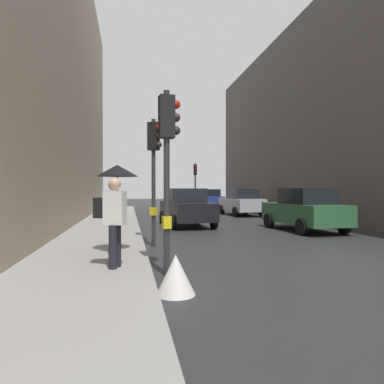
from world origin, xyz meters
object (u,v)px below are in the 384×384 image
car_green_estate (304,210)px  traffic_light_far_median (195,178)px  car_blue_van (208,199)px  car_dark_suv (186,207)px  warning_sign_triangle (176,275)px  car_silver_hatchback (241,202)px  pedestrian_with_umbrella (116,184)px  pedestrian_with_black_backpack (113,217)px  traffic_light_near_left (168,148)px  traffic_light_near_right (154,158)px

car_green_estate → traffic_light_far_median: bearing=97.2°
traffic_light_far_median → car_green_estate: size_ratio=0.90×
car_blue_van → car_dark_suv: same height
warning_sign_triangle → car_silver_hatchback: bearing=68.3°
car_silver_hatchback → car_dark_suv: size_ratio=0.99×
warning_sign_triangle → traffic_light_far_median: bearing=78.4°
pedestrian_with_umbrella → warning_sign_triangle: (1.04, -3.05, -1.52)m
car_blue_van → traffic_light_far_median: bearing=-118.2°
car_blue_van → pedestrian_with_black_backpack: 25.44m
car_blue_van → car_dark_suv: bearing=-106.7°
traffic_light_far_median → car_dark_suv: size_ratio=0.89×
car_green_estate → pedestrian_with_umbrella: bearing=-147.6°
traffic_light_near_left → car_silver_hatchback: (6.64, 15.42, -1.65)m
traffic_light_far_median → car_blue_van: (1.88, 3.50, -1.78)m
car_silver_hatchback → warning_sign_triangle: (-6.66, -16.73, -0.55)m
traffic_light_near_left → pedestrian_with_black_backpack: 1.74m
traffic_light_near_left → car_dark_suv: traffic_light_near_left is taller
car_blue_van → warning_sign_triangle: car_blue_van is taller
car_dark_suv → pedestrian_with_umbrella: bearing=-111.4°
traffic_light_near_left → traffic_light_near_right: size_ratio=0.95×
car_blue_van → car_dark_suv: (-4.53, -15.10, 0.00)m
car_silver_hatchback → pedestrian_with_black_backpack: 17.12m
pedestrian_with_umbrella → car_silver_hatchback: bearing=60.6°
traffic_light_far_median → car_silver_hatchback: (2.07, -5.52, -1.78)m
car_blue_van → pedestrian_with_umbrella: (-7.51, -22.70, 0.96)m
traffic_light_near_right → car_green_estate: size_ratio=0.89×
warning_sign_triangle → car_dark_suv: bearing=79.7°
traffic_light_near_right → car_silver_hatchback: bearing=60.5°
traffic_light_far_median → warning_sign_triangle: 22.84m
pedestrian_with_umbrella → pedestrian_with_black_backpack: pedestrian_with_umbrella is taller
car_silver_hatchback → car_blue_van: bearing=91.2°
warning_sign_triangle → traffic_light_near_right: bearing=89.8°
pedestrian_with_umbrella → warning_sign_triangle: pedestrian_with_umbrella is taller
warning_sign_triangle → pedestrian_with_umbrella: bearing=108.9°
traffic_light_near_left → traffic_light_near_right: traffic_light_near_right is taller
traffic_light_near_right → warning_sign_triangle: 5.49m
traffic_light_far_median → car_blue_van: bearing=61.8°
traffic_light_near_left → car_blue_van: traffic_light_near_left is taller
traffic_light_far_median → car_green_estate: (1.82, -14.47, -1.78)m
traffic_light_near_right → car_green_estate: 7.20m
car_blue_van → warning_sign_triangle: bearing=-104.1°
traffic_light_near_right → warning_sign_triangle: bearing=-90.2°
car_green_estate → warning_sign_triangle: car_green_estate is taller
traffic_light_far_median → car_green_estate: 14.70m
warning_sign_triangle → car_blue_van: bearing=75.9°
car_green_estate → pedestrian_with_black_backpack: pedestrian_with_black_backpack is taller
traffic_light_near_left → car_blue_van: (6.44, 24.44, -1.65)m
pedestrian_with_umbrella → car_blue_van: bearing=71.7°
traffic_light_near_left → warning_sign_triangle: size_ratio=5.63×
traffic_light_near_right → car_blue_van: traffic_light_near_right is taller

